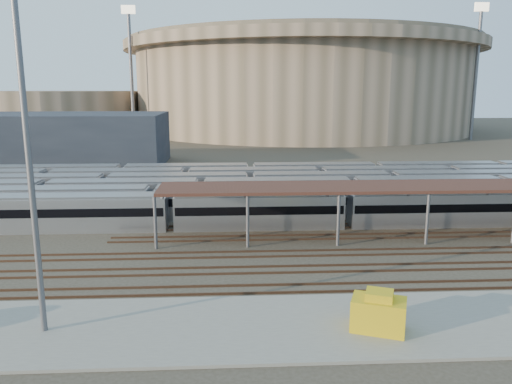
% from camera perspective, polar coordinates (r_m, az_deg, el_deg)
% --- Properties ---
extents(ground, '(420.00, 420.00, 0.00)m').
position_cam_1_polar(ground, '(46.14, -1.60, -6.82)').
color(ground, '#383026').
rests_on(ground, ground).
extents(apron, '(50.00, 9.00, 0.20)m').
position_cam_1_polar(apron, '(32.46, -10.08, -15.12)').
color(apron, gray).
rests_on(apron, ground).
extents(subway_trains, '(128.20, 23.90, 3.60)m').
position_cam_1_polar(subway_trains, '(63.55, -3.03, 0.02)').
color(subway_trains, silver).
rests_on(subway_trains, ground).
extents(inspection_shed, '(60.30, 6.00, 5.30)m').
position_cam_1_polar(inspection_shed, '(53.88, 22.34, 0.48)').
color(inspection_shed, '#5F5E63').
rests_on(inspection_shed, ground).
extents(empty_tracks, '(170.00, 9.62, 0.18)m').
position_cam_1_polar(empty_tracks, '(41.40, -1.43, -8.90)').
color(empty_tracks, '#4C3323').
rests_on(empty_tracks, ground).
extents(stadium, '(124.00, 124.00, 32.50)m').
position_cam_1_polar(stadium, '(185.59, 5.16, 12.21)').
color(stadium, gray).
rests_on(stadium, ground).
extents(secondary_arena, '(56.00, 56.00, 14.00)m').
position_cam_1_polar(secondary_arena, '(183.64, -22.00, 8.47)').
color(secondary_arena, gray).
rests_on(secondary_arena, ground).
extents(service_building, '(42.00, 20.00, 10.00)m').
position_cam_1_polar(service_building, '(104.87, -22.02, 5.57)').
color(service_building, '#1E232D').
rests_on(service_building, ground).
extents(floodlight_0, '(4.00, 1.00, 38.40)m').
position_cam_1_polar(floodlight_0, '(156.56, -14.09, 13.55)').
color(floodlight_0, '#5F5E63').
rests_on(floodlight_0, ground).
extents(floodlight_2, '(4.00, 1.00, 38.40)m').
position_cam_1_polar(floodlight_2, '(160.45, 23.89, 12.87)').
color(floodlight_2, '#5F5E63').
rests_on(floodlight_2, ground).
extents(floodlight_3, '(4.00, 1.00, 38.40)m').
position_cam_1_polar(floodlight_3, '(204.03, -5.70, 13.32)').
color(floodlight_3, '#5F5E63').
rests_on(floodlight_3, ground).
extents(yard_light_pole, '(0.82, 0.36, 22.96)m').
position_cam_1_polar(yard_light_pole, '(31.09, -24.69, 5.31)').
color(yard_light_pole, '#5F5E63').
rests_on(yard_light_pole, apron).
extents(yellow_equipment, '(3.71, 3.02, 2.00)m').
position_cam_1_polar(yellow_equipment, '(32.09, 13.82, -13.43)').
color(yellow_equipment, gold).
rests_on(yellow_equipment, apron).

